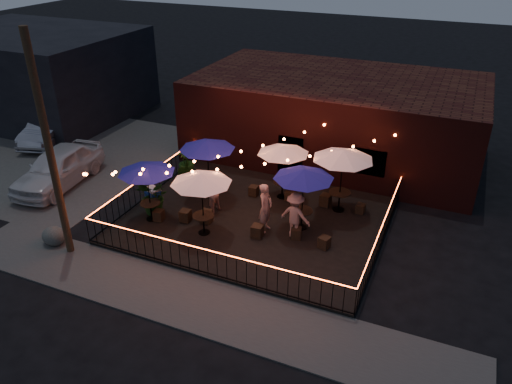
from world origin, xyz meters
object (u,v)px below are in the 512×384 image
cafe_table_3 (283,150)px  cafe_table_4 (304,175)px  cooler (153,197)px  cafe_table_0 (146,169)px  utility_pole (50,151)px  boulder (54,236)px  cafe_table_1 (207,146)px  cafe_table_2 (201,179)px  cafe_table_5 (343,156)px

cafe_table_3 → cafe_table_4: cafe_table_4 is taller
cafe_table_3 → cooler: bearing=-147.8°
cafe_table_0 → cooler: size_ratio=2.86×
utility_pole → boulder: size_ratio=8.77×
cafe_table_1 → boulder: size_ratio=3.03×
cafe_table_2 → cafe_table_1: bearing=114.1°
cafe_table_0 → cafe_table_3: 5.63m
cafe_table_1 → cafe_table_5: 5.58m
utility_pole → cafe_table_4: bearing=32.7°
cafe_table_1 → cafe_table_5: bearing=11.0°
cafe_table_2 → boulder: size_ratio=2.86×
cafe_table_2 → cafe_table_4: cafe_table_4 is taller
cafe_table_1 → cooler: 3.12m
cafe_table_1 → cafe_table_3: size_ratio=1.07×
boulder → cafe_table_2: bearing=29.1°
cafe_table_5 → boulder: size_ratio=3.06×
cafe_table_5 → cooler: bearing=-158.6°
cafe_table_4 → cooler: size_ratio=3.43×
cafe_table_0 → boulder: (-2.46, -2.76, -2.02)m
cafe_table_0 → cafe_table_4: bearing=17.4°
cafe_table_1 → boulder: 6.88m
cafe_table_4 → cafe_table_5: bearing=63.1°
cafe_table_3 → cafe_table_4: (1.57, -2.03, 0.10)m
cafe_table_0 → cafe_table_3: bearing=42.7°
cafe_table_1 → cafe_table_4: bearing=-10.8°
cafe_table_4 → cafe_table_5: size_ratio=1.05×
cafe_table_1 → cafe_table_0: bearing=-114.5°
cafe_table_4 → cafe_table_5: cafe_table_5 is taller
utility_pole → cafe_table_0: 3.69m
cafe_table_0 → cafe_table_1: 2.91m
cafe_table_2 → cafe_table_5: (4.27, 3.75, 0.17)m
utility_pole → cafe_table_3: (5.74, 6.73, -1.65)m
cafe_table_3 → cooler: 5.75m
cafe_table_0 → cafe_table_4: size_ratio=0.83×
utility_pole → cafe_table_3: size_ratio=3.10×
cafe_table_1 → cafe_table_5: (5.48, 1.06, 0.09)m
cooler → cafe_table_1: bearing=67.6°
cafe_table_2 → boulder: 5.95m
cafe_table_1 → boulder: bearing=-124.2°
cooler → cafe_table_0: bearing=-39.4°
utility_pole → cooler: bearing=73.8°
cafe_table_2 → cafe_table_3: cafe_table_2 is taller
cafe_table_2 → cafe_table_5: size_ratio=0.93×
cafe_table_5 → boulder: bearing=-144.7°
cafe_table_0 → cafe_table_4: (5.71, 1.79, 0.08)m
cafe_table_2 → cafe_table_0: bearing=178.9°
cafe_table_1 → cafe_table_3: 3.16m
cafe_table_4 → boulder: 9.58m
boulder → cooler: bearing=61.8°
cafe_table_2 → utility_pole: bearing=-144.5°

